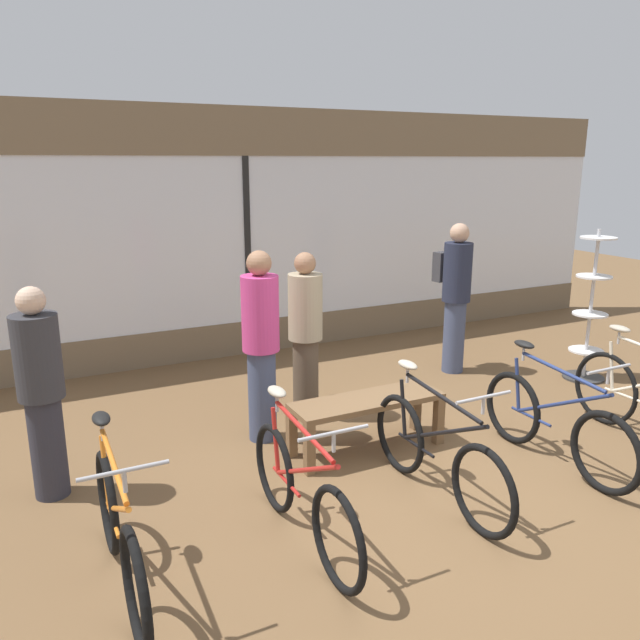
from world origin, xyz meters
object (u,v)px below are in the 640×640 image
at_px(bicycle_far_left, 119,535).
at_px(bicycle_center, 437,454).
at_px(accessory_rack, 589,319).
at_px(display_bench, 367,408).
at_px(customer_near_rack, 261,342).
at_px(customer_by_window, 455,293).
at_px(bicycle_left, 302,493).
at_px(bicycle_right, 554,424).
at_px(customer_near_bench, 41,390).
at_px(customer_mid_floor, 305,333).

relative_size(bicycle_far_left, bicycle_center, 0.98).
xyz_separation_m(bicycle_center, accessory_rack, (3.26, 1.44, 0.36)).
height_order(display_bench, customer_near_rack, customer_near_rack).
bearing_deg(display_bench, customer_by_window, 34.41).
bearing_deg(bicycle_left, bicycle_right, 1.73).
xyz_separation_m(bicycle_right, display_bench, (-1.29, 0.95, 0.03)).
height_order(display_bench, customer_near_bench, customer_near_bench).
bearing_deg(customer_by_window, bicycle_left, -142.57).
distance_m(display_bench, customer_near_rack, 1.12).
height_order(bicycle_left, customer_near_bench, customer_near_bench).
height_order(display_bench, customer_mid_floor, customer_mid_floor).
xyz_separation_m(bicycle_far_left, customer_by_window, (4.36, 2.40, 0.61)).
height_order(bicycle_right, customer_near_rack, customer_near_rack).
height_order(bicycle_center, display_bench, bicycle_center).
xyz_separation_m(bicycle_left, customer_near_rack, (0.37, 1.66, 0.57)).
bearing_deg(customer_by_window, bicycle_right, -108.17).
xyz_separation_m(bicycle_left, customer_mid_floor, (0.95, 1.96, 0.52)).
distance_m(bicycle_center, accessory_rack, 3.59).
height_order(bicycle_far_left, customer_near_rack, customer_near_rack).
bearing_deg(customer_near_rack, bicycle_far_left, -133.66).
bearing_deg(bicycle_right, bicycle_left, -178.27).
bearing_deg(accessory_rack, customer_near_bench, -179.47).
bearing_deg(bicycle_right, bicycle_far_left, -179.42).
distance_m(bicycle_far_left, customer_by_window, 5.02).
height_order(customer_near_rack, customer_by_window, customer_by_window).
bearing_deg(bicycle_far_left, customer_near_rack, 46.34).
relative_size(bicycle_center, display_bench, 1.22).
bearing_deg(customer_by_window, accessory_rack, -36.86).
bearing_deg(customer_near_rack, customer_by_window, 15.37).
bearing_deg(bicycle_left, customer_mid_floor, 64.04).
distance_m(bicycle_center, customer_near_rack, 1.88).
bearing_deg(customer_near_bench, bicycle_right, -19.41).
height_order(bicycle_right, customer_near_bench, customer_near_bench).
relative_size(display_bench, customer_near_rack, 0.79).
distance_m(display_bench, customer_by_window, 2.57).
xyz_separation_m(bicycle_center, customer_by_window, (2.02, 2.37, 0.62)).
xyz_separation_m(customer_near_rack, customer_mid_floor, (0.59, 0.30, -0.05)).
bearing_deg(customer_near_rack, bicycle_left, -102.46).
bearing_deg(bicycle_far_left, bicycle_center, 0.61).
xyz_separation_m(bicycle_left, display_bench, (1.12, 1.02, 0.03)).
bearing_deg(bicycle_right, customer_near_bench, 160.59).
bearing_deg(bicycle_left, bicycle_far_left, 178.24).
height_order(bicycle_center, customer_near_bench, customer_near_bench).
xyz_separation_m(bicycle_far_left, bicycle_center, (2.35, 0.02, -0.01)).
distance_m(bicycle_far_left, bicycle_left, 1.18).
bearing_deg(bicycle_far_left, customer_mid_floor, 41.97).
relative_size(bicycle_left, bicycle_center, 0.98).
height_order(customer_by_window, customer_near_bench, customer_by_window).
bearing_deg(accessory_rack, customer_mid_floor, 172.46).
bearing_deg(customer_near_bench, bicycle_far_left, -77.87).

